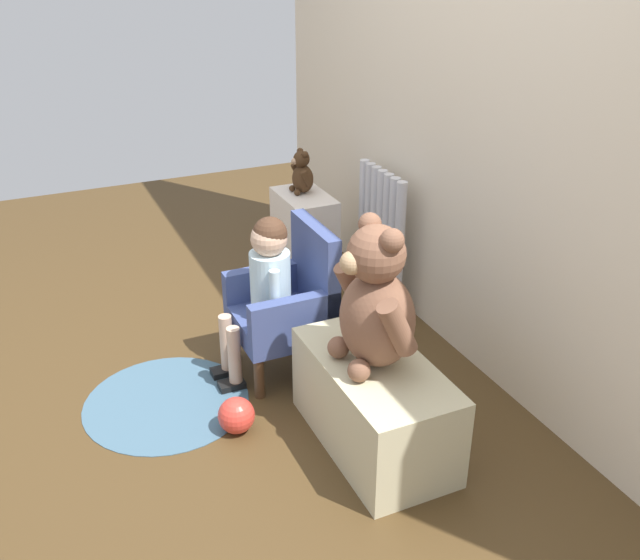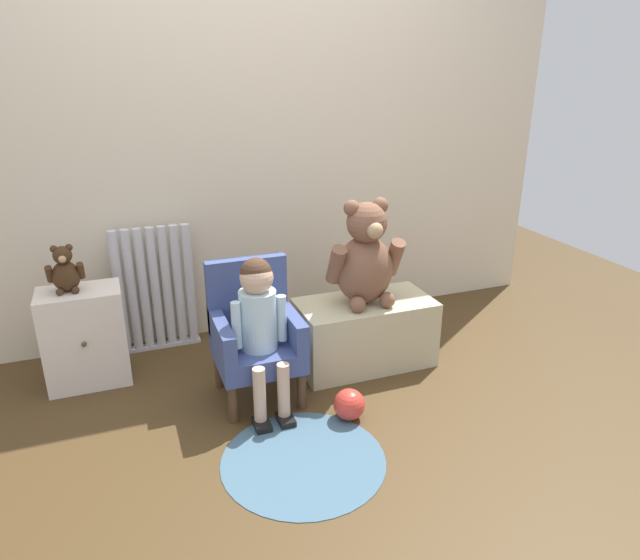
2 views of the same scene
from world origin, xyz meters
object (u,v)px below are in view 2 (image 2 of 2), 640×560
object	(u,v)px
small_dresser	(85,337)
child_armchair	(255,333)
child_figure	(259,314)
large_teddy_bear	(365,258)
floor_rug	(303,460)
low_bench	(364,332)
radiator	(156,290)
toy_ball	(349,404)
small_teddy_bear	(65,271)

from	to	relation	value
small_dresser	child_armchair	distance (m)	0.86
child_armchair	child_figure	xyz separation A→B (m)	(-0.00, -0.11, 0.15)
large_teddy_bear	floor_rug	xyz separation A→B (m)	(-0.56, -0.65, -0.59)
small_dresser	child_armchair	world-z (taller)	child_armchair
child_figure	floor_rug	world-z (taller)	child_figure
floor_rug	low_bench	bearing A→B (deg)	49.00
radiator	toy_ball	bearing A→B (deg)	-54.40
low_bench	small_teddy_bear	distance (m)	1.51
radiator	toy_ball	distance (m)	1.28
child_figure	toy_ball	distance (m)	0.58
toy_ball	large_teddy_bear	bearing A→B (deg)	58.87
low_bench	floor_rug	bearing A→B (deg)	-131.00
child_figure	toy_ball	size ratio (longest dim) A/B	5.01
radiator	floor_rug	size ratio (longest dim) A/B	1.04
child_armchair	floor_rug	world-z (taller)	child_armchair
child_figure	small_teddy_bear	bearing A→B (deg)	147.58
low_bench	toy_ball	size ratio (longest dim) A/B	4.92
large_teddy_bear	floor_rug	size ratio (longest dim) A/B	0.80
small_dresser	floor_rug	distance (m)	1.28
small_teddy_bear	toy_ball	world-z (taller)	small_teddy_bear
radiator	small_teddy_bear	size ratio (longest dim) A/B	3.05
floor_rug	radiator	bearing A→B (deg)	109.53
small_dresser	small_teddy_bear	world-z (taller)	small_teddy_bear
low_bench	radiator	bearing A→B (deg)	150.57
radiator	child_figure	distance (m)	0.86
child_figure	large_teddy_bear	bearing A→B (deg)	17.28
low_bench	toy_ball	bearing A→B (deg)	-121.87
small_dresser	low_bench	distance (m)	1.41
large_teddy_bear	toy_ball	bearing A→B (deg)	-121.13
child_figure	toy_ball	world-z (taller)	child_figure
floor_rug	toy_ball	bearing A→B (deg)	35.55
child_armchair	large_teddy_bear	size ratio (longest dim) A/B	1.21
child_armchair	small_teddy_bear	bearing A→B (deg)	153.43
child_armchair	large_teddy_bear	distance (m)	0.67
floor_rug	toy_ball	xyz separation A→B (m)	(0.29, 0.21, 0.07)
small_dresser	small_teddy_bear	distance (m)	0.35
small_dresser	toy_ball	xyz separation A→B (m)	(1.10, -0.76, -0.18)
small_dresser	low_bench	world-z (taller)	small_dresser
child_armchair	radiator	bearing A→B (deg)	120.95
radiator	floor_rug	bearing A→B (deg)	-70.47
low_bench	large_teddy_bear	distance (m)	0.42
toy_ball	low_bench	bearing A→B (deg)	58.13
child_armchair	toy_ball	world-z (taller)	child_armchair
floor_rug	toy_ball	world-z (taller)	toy_ball
child_figure	large_teddy_bear	distance (m)	0.64
small_dresser	child_armchair	bearing A→B (deg)	-27.34
large_teddy_bear	toy_ball	size ratio (longest dim) A/B	3.78
small_dresser	low_bench	bearing A→B (deg)	-12.73
child_armchair	low_bench	xyz separation A→B (m)	(0.61, 0.08, -0.14)
radiator	child_armchair	size ratio (longest dim) A/B	1.07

